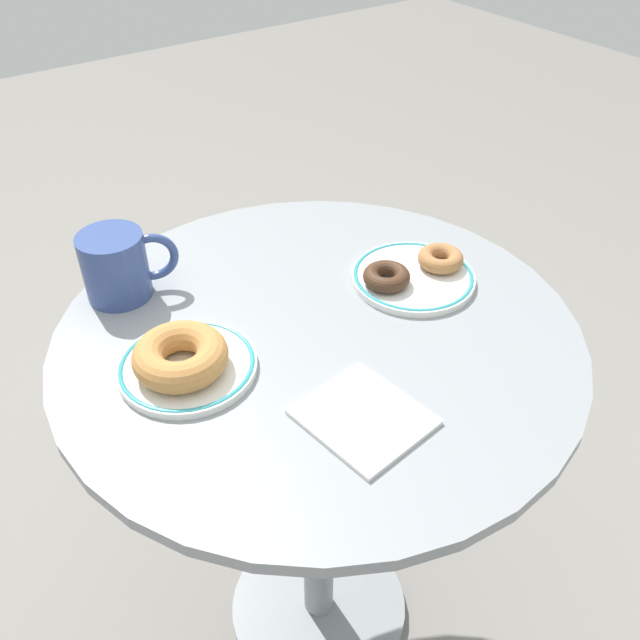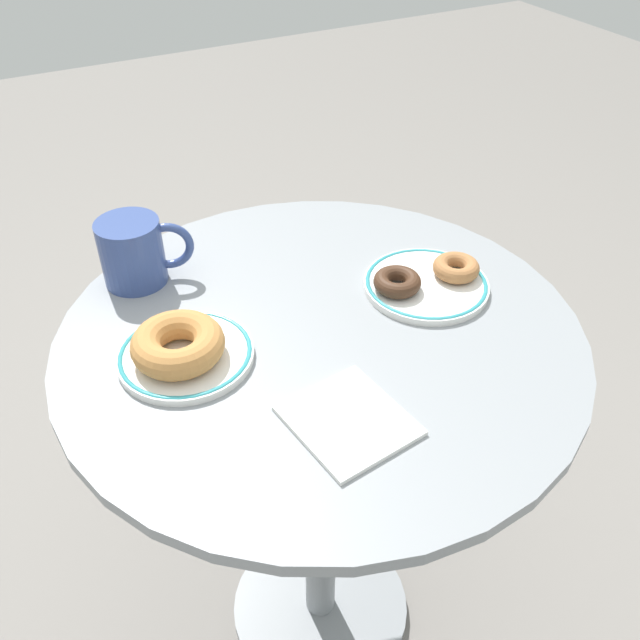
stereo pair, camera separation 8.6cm
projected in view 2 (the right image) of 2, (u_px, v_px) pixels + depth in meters
The scene contains 9 objects.
ground_plane at pixel (320, 612), 1.36m from camera, with size 7.00×7.00×0.02m, color gray.
cafe_table at pixel (320, 435), 1.03m from camera, with size 0.70×0.70×0.72m.
plate_left at pixel (186, 354), 0.85m from camera, with size 0.17×0.17×0.01m.
plate_right at pixel (426, 284), 0.97m from camera, with size 0.18×0.18×0.01m.
donut_old_fashioned at pixel (178, 344), 0.83m from camera, with size 0.12×0.12×0.04m, color #BC7F42.
donut_cinnamon at pixel (456, 268), 0.97m from camera, with size 0.07×0.07×0.02m, color #A36B3D.
donut_chocolate at pixel (397, 282), 0.95m from camera, with size 0.07×0.07×0.02m, color #422819.
paper_napkin at pixel (348, 420), 0.77m from camera, with size 0.12×0.13×0.01m, color white.
coffee_mug at pixel (135, 252), 0.96m from camera, with size 0.13×0.09×0.10m.
Camera 2 is at (-0.32, -0.62, 1.29)m, focal length 38.19 mm.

